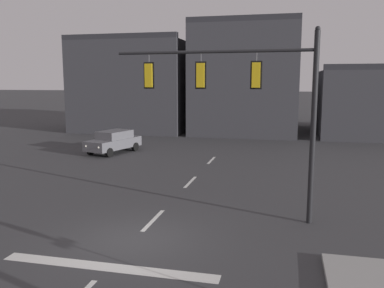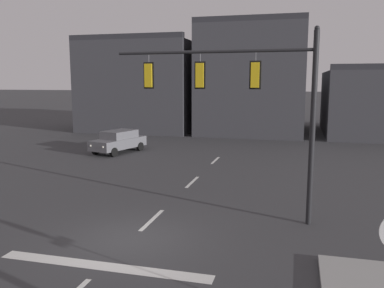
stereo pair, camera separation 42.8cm
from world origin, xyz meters
name	(u,v)px [view 2 (the right image)]	position (x,y,z in m)	size (l,w,h in m)	color
ground_plane	(131,240)	(0.00, 0.00, 0.00)	(400.00, 400.00, 0.00)	#353538
stop_bar_paint	(103,266)	(0.00, -2.00, 0.00)	(6.40, 0.50, 0.01)	silver
lane_centreline	(152,220)	(0.00, 2.00, 0.00)	(0.16, 26.40, 0.01)	silver
signal_mast_near_side	(246,92)	(3.31, 3.15, 4.77)	(7.54, 0.51, 7.06)	black
car_lot_nearside	(119,141)	(-7.45, 15.18, 0.86)	(2.97, 4.73, 1.61)	slate
building_row	(248,88)	(0.05, 30.35, 4.49)	(33.27, 13.45, 10.85)	#38383D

